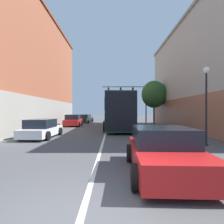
# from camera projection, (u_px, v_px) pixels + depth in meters

# --- Properties ---
(lane_center_line) EXTENTS (0.14, 41.14, 0.01)m
(lane_center_line) POSITION_uv_depth(u_px,v_px,m) (106.00, 130.00, 17.33)
(lane_center_line) COLOR silver
(lane_center_line) RESTS_ON ground_plane
(building_left_brick) EXTENTS (7.33, 21.66, 13.08)m
(building_left_brick) POSITION_uv_depth(u_px,v_px,m) (19.00, 70.00, 20.00)
(building_left_brick) COLOR #995138
(building_left_brick) RESTS_ON ground_plane
(building_right_storefront) EXTENTS (7.80, 20.81, 11.06)m
(building_right_storefront) POSITION_uv_depth(u_px,v_px,m) (214.00, 75.00, 18.03)
(building_right_storefront) COLOR #B7B2A3
(building_right_storefront) RESTS_ON ground_plane
(bus) EXTENTS (3.09, 12.43, 3.49)m
(bus) POSITION_uv_depth(u_px,v_px,m) (116.00, 110.00, 19.51)
(bus) COLOR #145133
(bus) RESTS_ON ground_plane
(hatchback_foreground) EXTENTS (2.26, 3.90, 1.37)m
(hatchback_foreground) POSITION_uv_depth(u_px,v_px,m) (163.00, 151.00, 5.34)
(hatchback_foreground) COLOR red
(hatchback_foreground) RESTS_ON ground_plane
(parked_car_left_near) EXTENTS (2.27, 4.65, 1.45)m
(parked_car_left_near) POSITION_uv_depth(u_px,v_px,m) (72.00, 121.00, 22.27)
(parked_car_left_near) COLOR red
(parked_car_left_near) RESTS_ON ground_plane
(parked_car_left_mid) EXTENTS (2.39, 4.76, 1.36)m
(parked_car_left_mid) POSITION_uv_depth(u_px,v_px,m) (84.00, 119.00, 28.40)
(parked_car_left_mid) COLOR black
(parked_car_left_mid) RESTS_ON ground_plane
(parked_car_left_far) EXTENTS (2.03, 4.15, 1.31)m
(parked_car_left_far) POSITION_uv_depth(u_px,v_px,m) (41.00, 129.00, 12.32)
(parked_car_left_far) COLOR silver
(parked_car_left_far) RESTS_ON ground_plane
(traffic_signal_gantry) EXTENTS (7.14, 0.36, 6.08)m
(traffic_signal_gantry) POSITION_uv_depth(u_px,v_px,m) (130.00, 95.00, 27.88)
(traffic_signal_gantry) COLOR #333338
(traffic_signal_gantry) RESTS_ON ground_plane
(street_lamp) EXTENTS (0.35, 0.35, 4.28)m
(street_lamp) POSITION_uv_depth(u_px,v_px,m) (205.00, 97.00, 9.49)
(street_lamp) COLOR black
(street_lamp) RESTS_ON ground_plane
(street_tree_near) EXTENTS (3.29, 2.96, 5.95)m
(street_tree_near) POSITION_uv_depth(u_px,v_px,m) (153.00, 94.00, 23.36)
(street_tree_near) COLOR brown
(street_tree_near) RESTS_ON ground_plane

